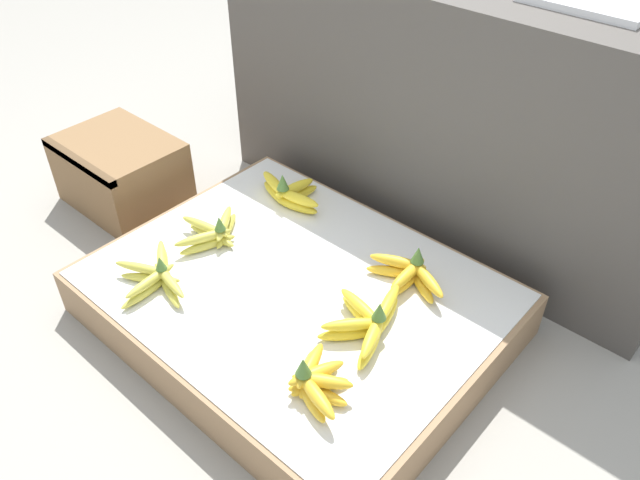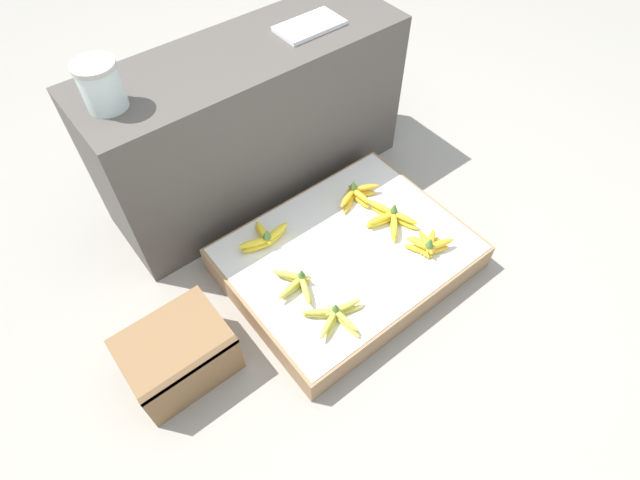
# 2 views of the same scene
# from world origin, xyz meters

# --- Properties ---
(ground_plane) EXTENTS (10.00, 10.00, 0.00)m
(ground_plane) POSITION_xyz_m (0.00, 0.00, 0.00)
(ground_plane) COLOR gray
(display_platform) EXTENTS (1.02, 0.80, 0.14)m
(display_platform) POSITION_xyz_m (0.00, 0.00, 0.07)
(display_platform) COLOR #997551
(display_platform) RESTS_ON ground_plane
(back_vendor_table) EXTENTS (1.46, 0.48, 0.75)m
(back_vendor_table) POSITION_xyz_m (0.01, 0.70, 0.38)
(back_vendor_table) COLOR #4C4742
(back_vendor_table) RESTS_ON ground_plane
(wooden_crate) EXTENTS (0.39, 0.30, 0.23)m
(wooden_crate) POSITION_xyz_m (-0.82, 0.03, 0.12)
(wooden_crate) COLOR olive
(wooden_crate) RESTS_ON ground_plane
(banana_bunch_front_left) EXTENTS (0.24, 0.22, 0.09)m
(banana_bunch_front_left) POSITION_xyz_m (-0.27, -0.24, 0.17)
(banana_bunch_front_left) COLOR gold
(banana_bunch_front_left) RESTS_ON display_platform
(banana_bunch_front_midleft) EXTENTS (0.19, 0.15, 0.11)m
(banana_bunch_front_midleft) POSITION_xyz_m (0.27, -0.22, 0.17)
(banana_bunch_front_midleft) COLOR gold
(banana_bunch_front_midleft) RESTS_ON display_platform
(banana_bunch_middle_left) EXTENTS (0.18, 0.24, 0.09)m
(banana_bunch_middle_left) POSITION_xyz_m (-0.29, -0.02, 0.17)
(banana_bunch_middle_left) COLOR gold
(banana_bunch_middle_left) RESTS_ON display_platform
(banana_bunch_middle_midleft) EXTENTS (0.19, 0.26, 0.11)m
(banana_bunch_middle_midleft) POSITION_xyz_m (0.24, -0.01, 0.17)
(banana_bunch_middle_midleft) COLOR yellow
(banana_bunch_middle_midleft) RESTS_ON display_platform
(banana_bunch_back_left) EXTENTS (0.25, 0.16, 0.11)m
(banana_bunch_back_left) POSITION_xyz_m (-0.26, 0.25, 0.17)
(banana_bunch_back_left) COLOR yellow
(banana_bunch_back_left) RESTS_ON display_platform
(banana_bunch_back_midleft) EXTENTS (0.24, 0.16, 0.11)m
(banana_bunch_back_midleft) POSITION_xyz_m (0.22, 0.20, 0.17)
(banana_bunch_back_midleft) COLOR gold
(banana_bunch_back_midleft) RESTS_ON display_platform
(foam_tray_white) EXTENTS (0.29, 0.16, 0.02)m
(foam_tray_white) POSITION_xyz_m (0.32, 0.67, 0.76)
(foam_tray_white) COLOR white
(foam_tray_white) RESTS_ON back_vendor_table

